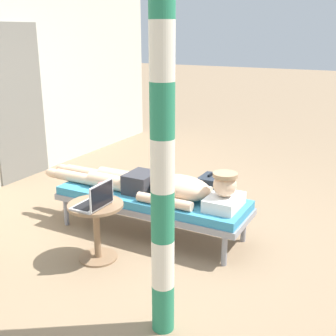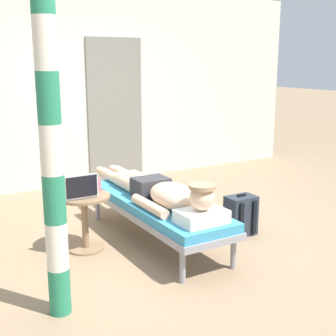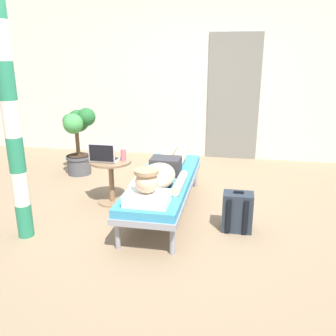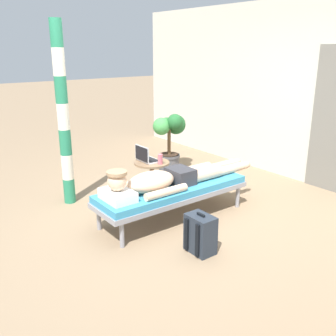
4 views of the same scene
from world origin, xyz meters
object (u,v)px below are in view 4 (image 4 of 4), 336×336
(backpack, at_px, (201,234))
(potted_plant, at_px, (170,136))
(person_reclining, at_px, (167,179))
(side_table, at_px, (152,174))
(porch_post, at_px, (63,116))
(lounge_chair, at_px, (173,191))
(drink_glass, at_px, (160,159))
(laptop, at_px, (146,157))

(backpack, xyz_separation_m, potted_plant, (-2.32, 1.40, 0.39))
(person_reclining, relative_size, side_table, 4.15)
(porch_post, bearing_deg, lounge_chair, 33.23)
(drink_glass, bearing_deg, porch_post, -125.40)
(laptop, height_order, porch_post, porch_post)
(side_table, bearing_deg, porch_post, -120.08)
(backpack, bearing_deg, laptop, 165.85)
(lounge_chair, distance_m, drink_glass, 0.61)
(laptop, height_order, potted_plant, potted_plant)
(drink_glass, bearing_deg, potted_plant, 136.69)
(lounge_chair, relative_size, drink_glass, 14.22)
(laptop, xyz_separation_m, porch_post, (-0.50, -0.91, 0.58))
(person_reclining, distance_m, laptop, 0.76)
(laptop, distance_m, porch_post, 1.19)
(side_table, relative_size, drink_glass, 3.83)
(person_reclining, bearing_deg, drink_glass, 151.66)
(potted_plant, bearing_deg, laptop, -52.62)
(laptop, bearing_deg, porch_post, -118.63)
(lounge_chair, bearing_deg, drink_glass, 159.71)
(laptop, distance_m, potted_plant, 1.27)
(porch_post, bearing_deg, side_table, 59.92)
(person_reclining, xyz_separation_m, potted_plant, (-1.50, 1.20, 0.07))
(potted_plant, bearing_deg, lounge_chair, -36.66)
(side_table, xyz_separation_m, drink_glass, (0.15, 0.03, 0.24))
(lounge_chair, relative_size, backpack, 4.59)
(laptop, relative_size, backpack, 0.73)
(lounge_chair, relative_size, side_table, 3.72)
(person_reclining, height_order, side_table, person_reclining)
(person_reclining, relative_size, potted_plant, 2.20)
(potted_plant, height_order, porch_post, porch_post)
(potted_plant, xyz_separation_m, porch_post, (0.27, -1.92, 0.58))
(porch_post, bearing_deg, person_reclining, 30.26)
(porch_post, bearing_deg, potted_plant, 98.07)
(drink_glass, height_order, potted_plant, potted_plant)
(person_reclining, height_order, laptop, laptop)
(potted_plant, relative_size, porch_post, 0.42)
(drink_glass, bearing_deg, laptop, -158.17)
(person_reclining, distance_m, potted_plant, 1.93)
(side_table, bearing_deg, person_reclining, -20.27)
(potted_plant, distance_m, porch_post, 2.02)
(drink_glass, xyz_separation_m, porch_post, (-0.71, -1.00, 0.57))
(drink_glass, bearing_deg, lounge_chair, -20.29)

